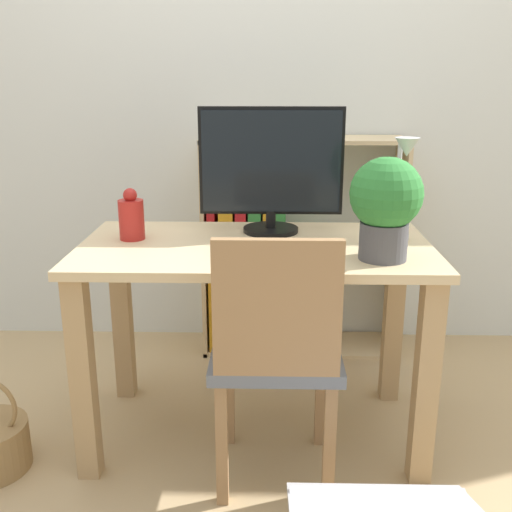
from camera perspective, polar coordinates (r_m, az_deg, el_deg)
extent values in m
plane|color=tan|center=(2.34, -0.06, -16.28)|extent=(10.00, 10.00, 0.00)
cube|color=silver|center=(2.87, 0.41, 17.30)|extent=(8.00, 0.05, 2.60)
cube|color=#D8BC8C|center=(2.04, -0.07, 0.74)|extent=(1.20, 0.64, 0.03)
cube|color=tan|center=(2.02, -16.16, -11.25)|extent=(0.07, 0.07, 0.70)
cube|color=tan|center=(1.99, 15.88, -11.63)|extent=(0.07, 0.07, 0.70)
cube|color=tan|center=(2.48, -12.62, -5.59)|extent=(0.07, 0.07, 0.70)
cube|color=tan|center=(2.46, 12.92, -5.82)|extent=(0.07, 0.07, 0.70)
cylinder|color=black|center=(2.19, 1.41, 2.54)|extent=(0.20, 0.20, 0.02)
cylinder|color=black|center=(2.18, 1.42, 3.54)|extent=(0.04, 0.04, 0.06)
cube|color=black|center=(2.15, 1.46, 9.01)|extent=(0.51, 0.02, 0.38)
cube|color=black|center=(2.15, 1.46, 8.99)|extent=(0.49, 0.03, 0.36)
cube|color=black|center=(1.96, 1.72, 0.78)|extent=(0.34, 0.13, 0.02)
cylinder|color=#B2231E|center=(2.12, -11.77, 3.40)|extent=(0.09, 0.09, 0.14)
sphere|color=#B2231E|center=(2.11, -11.91, 5.70)|extent=(0.05, 0.05, 0.05)
cylinder|color=#B7B7BC|center=(2.15, 13.02, 1.84)|extent=(0.10, 0.10, 0.02)
cylinder|color=#B7B7BC|center=(2.11, 13.34, 6.44)|extent=(0.02, 0.02, 0.33)
cylinder|color=#B7B7BC|center=(2.04, 13.94, 10.75)|extent=(0.01, 0.10, 0.01)
cone|color=#B7B7BC|center=(1.99, 14.20, 10.02)|extent=(0.08, 0.08, 0.06)
cylinder|color=#4C4C51|center=(1.89, 12.02, 1.42)|extent=(0.15, 0.15, 0.12)
sphere|color=#2D7A33|center=(1.86, 12.30, 5.82)|extent=(0.22, 0.22, 0.22)
cube|color=slate|center=(1.92, 1.90, -9.10)|extent=(0.40, 0.40, 0.04)
cube|color=#9E754C|center=(1.66, 2.02, -5.06)|extent=(0.36, 0.03, 0.40)
cube|color=#9E754C|center=(1.90, -3.27, -17.42)|extent=(0.04, 0.04, 0.42)
cube|color=#9E754C|center=(1.90, 6.99, -17.46)|extent=(0.04, 0.04, 0.42)
cube|color=#9E754C|center=(2.17, -2.58, -12.61)|extent=(0.04, 0.04, 0.42)
cube|color=#9E754C|center=(2.18, 6.18, -12.66)|extent=(0.04, 0.04, 0.42)
cube|color=#D8BC8C|center=(2.82, -4.81, 0.90)|extent=(0.02, 0.28, 1.01)
cube|color=#D8BC8C|center=(2.86, 13.31, 0.76)|extent=(0.02, 0.28, 1.01)
cube|color=#D8BC8C|center=(2.98, 4.11, -8.39)|extent=(0.91, 0.28, 0.02)
cube|color=#D8BC8C|center=(2.71, 4.56, 11.00)|extent=(0.91, 0.28, 0.02)
cube|color=#D8BC8C|center=(2.80, 4.32, 0.84)|extent=(0.88, 0.28, 0.02)
cube|color=orange|center=(2.90, -3.93, -4.37)|extent=(0.04, 0.24, 0.42)
cube|color=beige|center=(2.90, -2.54, -4.76)|extent=(0.07, 0.24, 0.38)
cube|color=orange|center=(2.90, -1.05, -4.97)|extent=(0.05, 0.24, 0.36)
cube|color=beige|center=(2.92, 0.39, -5.78)|extent=(0.06, 0.24, 0.27)
cube|color=red|center=(2.76, -4.17, 5.56)|extent=(0.04, 0.24, 0.45)
cube|color=orange|center=(2.77, -2.77, 3.90)|extent=(0.06, 0.24, 0.28)
cube|color=red|center=(2.76, -1.39, 4.09)|extent=(0.05, 0.24, 0.30)
cube|color=#2D7F38|center=(2.76, -0.10, 4.06)|extent=(0.06, 0.24, 0.30)
cube|color=orange|center=(2.76, 1.15, 4.02)|extent=(0.04, 0.24, 0.30)
cube|color=#2D7F38|center=(2.75, 2.26, 5.39)|extent=(0.05, 0.24, 0.43)
cube|color=#B2B2B7|center=(1.59, 11.94, -22.21)|extent=(0.45, 0.26, 0.11)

